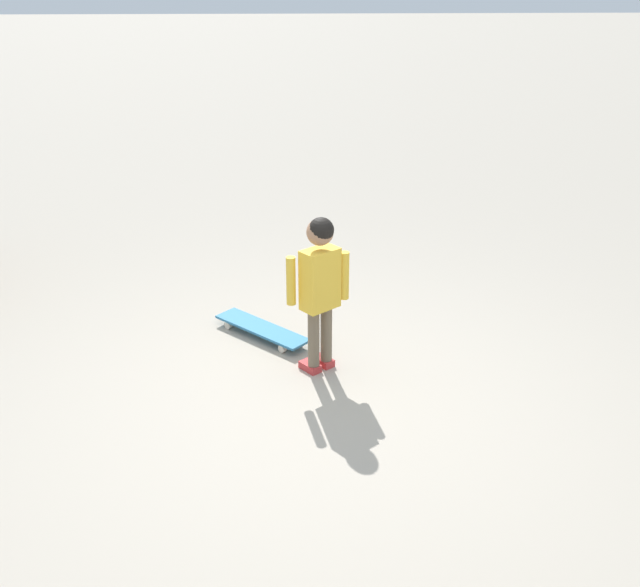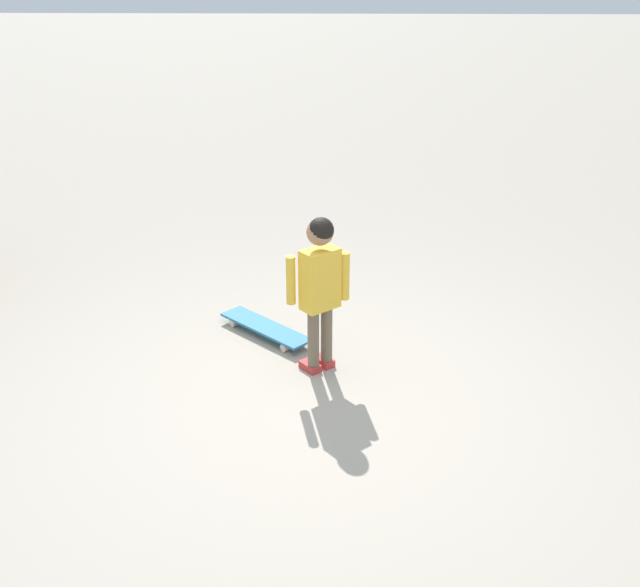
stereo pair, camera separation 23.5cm
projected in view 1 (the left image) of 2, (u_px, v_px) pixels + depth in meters
The scene contains 3 objects.
ground_plane at pixel (312, 412), 4.87m from camera, with size 50.00×50.00×0.00m, color #9E9384.
child_person at pixel (320, 278), 5.08m from camera, with size 0.40×0.27×1.06m.
skateboard at pixel (262, 329), 5.75m from camera, with size 0.70×0.67×0.07m.
Camera 1 is at (0.07, 4.13, 2.67)m, focal length 45.27 mm.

